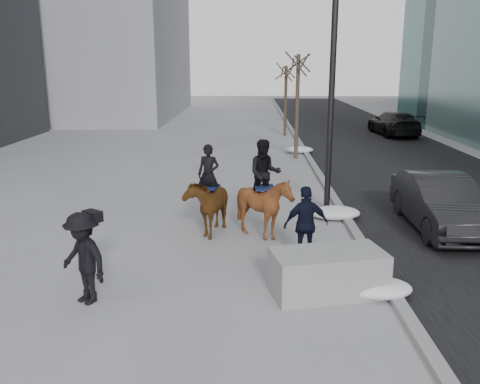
{
  "coord_description": "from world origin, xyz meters",
  "views": [
    {
      "loc": [
        0.21,
        -10.09,
        4.38
      ],
      "look_at": [
        0.0,
        1.2,
        1.5
      ],
      "focal_mm": 38.0,
      "sensor_mm": 36.0,
      "label": 1
    }
  ],
  "objects_px": {
    "planter": "(328,273)",
    "mounted_left": "(208,200)",
    "car_near": "(440,203)",
    "mounted_right": "(264,200)"
  },
  "relations": [
    {
      "from": "planter",
      "to": "mounted_left",
      "type": "height_order",
      "value": "mounted_left"
    },
    {
      "from": "mounted_left",
      "to": "car_near",
      "type": "bearing_deg",
      "value": 3.21
    },
    {
      "from": "planter",
      "to": "car_near",
      "type": "xyz_separation_m",
      "value": [
        3.6,
        4.04,
        0.3
      ]
    },
    {
      "from": "car_near",
      "to": "mounted_right",
      "type": "xyz_separation_m",
      "value": [
        -4.75,
        -0.79,
        0.28
      ]
    },
    {
      "from": "car_near",
      "to": "mounted_left",
      "type": "relative_size",
      "value": 1.91
    },
    {
      "from": "planter",
      "to": "car_near",
      "type": "relative_size",
      "value": 0.49
    },
    {
      "from": "planter",
      "to": "mounted_left",
      "type": "relative_size",
      "value": 0.92
    },
    {
      "from": "mounted_left",
      "to": "mounted_right",
      "type": "bearing_deg",
      "value": -16.77
    },
    {
      "from": "mounted_left",
      "to": "planter",
      "type": "bearing_deg",
      "value": -54.81
    },
    {
      "from": "mounted_right",
      "to": "mounted_left",
      "type": "bearing_deg",
      "value": 163.23
    }
  ]
}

